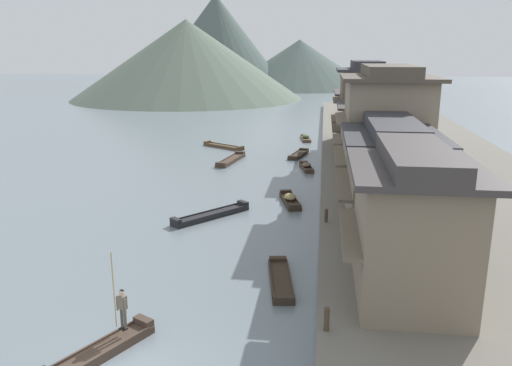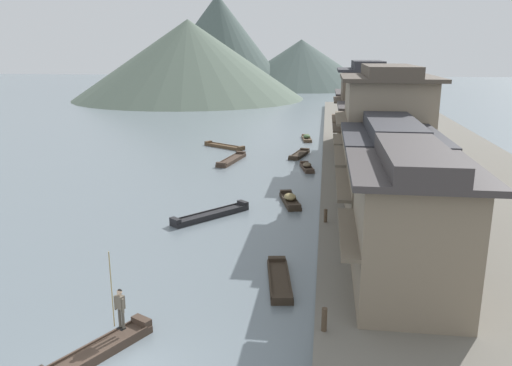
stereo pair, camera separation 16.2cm
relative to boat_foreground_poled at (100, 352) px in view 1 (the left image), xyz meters
The scene contains 22 objects.
riverbank_right 33.06m from the boat_foreground_poled, 59.77° to the left, with size 18.00×110.00×0.87m, color #6B665B.
boat_foreground_poled is the anchor object (origin of this frame).
boatman_person 1.77m from the boat_foreground_poled, 63.15° to the left, with size 0.54×0.36×3.04m.
boat_moored_nearest 46.35m from the boat_foreground_poled, 83.03° to the left, with size 1.48×4.32×0.66m.
boat_moored_second 39.76m from the boat_foreground_poled, 94.70° to the left, with size 5.05×3.73×0.46m.
boat_moored_third 36.55m from the boat_foreground_poled, 81.72° to the left, with size 2.03×4.72×0.43m.
boat_moored_far 15.71m from the boat_foreground_poled, 87.79° to the left, with size 4.43×5.00×0.55m.
boat_midriver_drifting 32.61m from the boat_foreground_poled, 92.02° to the left, with size 2.05×5.89×0.50m.
boat_midriver_upstream 30.96m from the boat_foreground_poled, 78.31° to the left, with size 1.53×3.68×0.63m.
boat_upstream_distant 8.97m from the boat_foreground_poled, 48.87° to the left, with size 1.65×4.64×0.39m.
boat_crossing_west 20.29m from the boat_foreground_poled, 74.28° to the left, with size 1.87×4.08×0.71m.
house_waterfront_nearest 12.68m from the boat_foreground_poled, 22.05° to the left, with size 5.26×6.85×6.14m.
house_waterfront_second 17.13m from the boat_foreground_poled, 47.40° to the left, with size 5.43×7.95×6.14m.
house_waterfront_tall 23.72m from the boat_foreground_poled, 59.31° to the left, with size 6.47×7.76×8.74m.
house_waterfront_narrow 29.30m from the boat_foreground_poled, 65.76° to the left, with size 6.66×5.90×6.14m.
house_waterfront_far 35.29m from the boat_foreground_poled, 70.96° to the left, with size 5.59×6.22×8.74m.
house_waterfront_end 41.70m from the boat_foreground_poled, 73.36° to the left, with size 6.58×7.28×6.14m.
mooring_post_dock_near 8.18m from the boat_foreground_poled, ahead, with size 0.20×0.20×0.89m, color #473828.
mooring_post_dock_mid 15.51m from the boat_foreground_poled, 58.90° to the left, with size 0.20×0.20×0.78m, color #473828.
hill_far_west 129.66m from the boat_foreground_poled, 99.88° to the left, with size 39.25×39.25×25.03m, color #4C5B56.
hill_far_centre 132.77m from the boat_foreground_poled, 89.78° to the left, with size 41.50×41.50×13.24m, color #4C5B56.
hill_far_east 99.13m from the boat_foreground_poled, 103.05° to the left, with size 50.47×50.47×16.87m, color #5B6B5B.
Camera 1 is at (6.51, -13.70, 10.63)m, focal length 35.70 mm.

